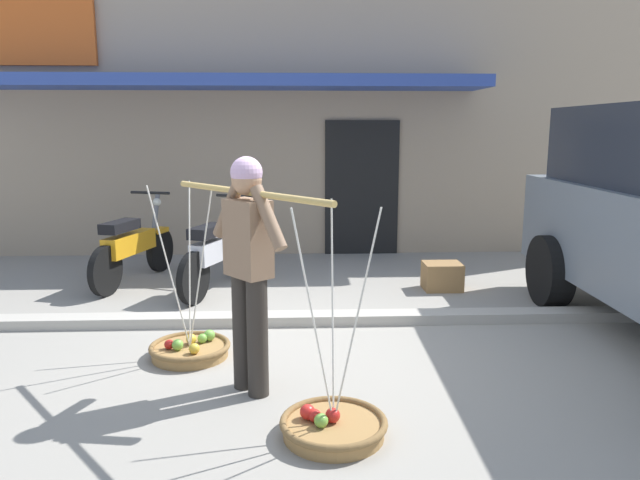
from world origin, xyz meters
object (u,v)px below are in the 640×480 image
Objects in this scene: fruit_basket_right_side at (333,425)px; motorcycle_nearest_shop at (133,247)px; fruit_basket_left_side at (190,348)px; motorcycle_second_in_row at (219,253)px; wooden_crate at (442,276)px; fruit_vendor at (248,260)px.

fruit_basket_right_side is 4.42m from motorcycle_nearest_shop.
fruit_basket_left_side is 2.72m from motorcycle_nearest_shop.
wooden_crate is at bearing -1.44° from motorcycle_second_in_row.
fruit_vendor is 3.48m from wooden_crate.
motorcycle_second_in_row is at bearing 178.56° from wooden_crate.
motorcycle_second_in_row is (-0.00, 2.07, 0.38)m from fruit_basket_left_side.
wooden_crate is at bearing -6.97° from motorcycle_nearest_shop.
wooden_crate is (2.62, 2.01, 0.08)m from fruit_basket_left_side.
fruit_basket_left_side is at bearing -65.89° from motorcycle_nearest_shop.
motorcycle_nearest_shop is at bearing 117.84° from fruit_vendor.
fruit_basket_right_side is 3.68m from wooden_crate.
motorcycle_nearest_shop is 4.02× the size of wooden_crate.
motorcycle_second_in_row is (1.10, -0.39, 0.00)m from motorcycle_nearest_shop.
fruit_basket_right_side is at bearing -114.28° from wooden_crate.
motorcycle_second_in_row is at bearing 107.94° from fruit_basket_right_side.
fruit_basket_right_side reaches higher than motorcycle_nearest_shop.
motorcycle_second_in_row is at bearing 90.03° from fruit_basket_left_side.
motorcycle_nearest_shop is 1.17m from motorcycle_second_in_row.
wooden_crate is (2.62, -0.07, -0.29)m from motorcycle_second_in_row.
fruit_vendor is 2.85m from motorcycle_second_in_row.
fruit_vendor reaches higher than motorcycle_second_in_row.
fruit_basket_right_side is at bearing -72.06° from motorcycle_second_in_row.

